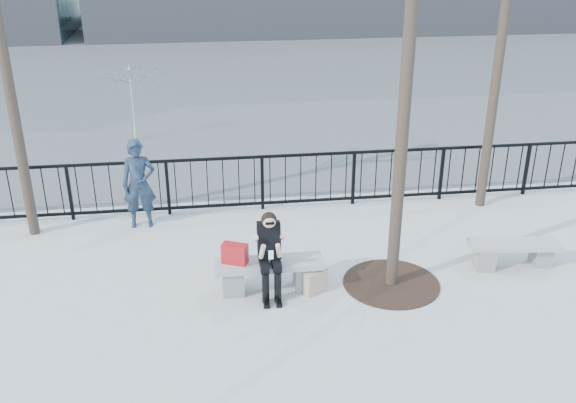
{
  "coord_description": "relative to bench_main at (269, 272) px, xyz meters",
  "views": [
    {
      "loc": [
        -0.86,
        -8.42,
        5.2
      ],
      "look_at": [
        0.4,
        0.8,
        1.1
      ],
      "focal_mm": 40.0,
      "sensor_mm": 36.0,
      "label": 1
    }
  ],
  "objects": [
    {
      "name": "bench_main",
      "position": [
        0.0,
        0.0,
        0.0
      ],
      "size": [
        1.65,
        0.46,
        0.49
      ],
      "color": "slate",
      "rests_on": "ground"
    },
    {
      "name": "railing",
      "position": [
        0.0,
        3.0,
        0.25
      ],
      "size": [
        14.0,
        0.06,
        1.1
      ],
      "color": "black",
      "rests_on": "ground"
    },
    {
      "name": "shopping_bag",
      "position": [
        0.69,
        -0.18,
        -0.12
      ],
      "size": [
        0.4,
        0.33,
        0.36
      ],
      "primitive_type": "cube",
      "rotation": [
        0.0,
        0.0,
        0.58
      ],
      "color": "beige",
      "rests_on": "ground"
    },
    {
      "name": "ground",
      "position": [
        0.0,
        0.0,
        -0.3
      ],
      "size": [
        120.0,
        120.0,
        0.0
      ],
      "primitive_type": "plane",
      "color": "#A5A5A0",
      "rests_on": "ground"
    },
    {
      "name": "bench_second",
      "position": [
        4.02,
        0.18,
        -0.04
      ],
      "size": [
        1.46,
        0.41,
        0.43
      ],
      "rotation": [
        0.0,
        0.0,
        -0.13
      ],
      "color": "slate",
      "rests_on": "ground"
    },
    {
      "name": "tree_grate",
      "position": [
        1.9,
        -0.1,
        -0.29
      ],
      "size": [
        1.5,
        1.5,
        0.02
      ],
      "primitive_type": "cylinder",
      "color": "black",
      "rests_on": "ground"
    },
    {
      "name": "standing_man",
      "position": [
        -2.08,
        2.56,
        0.53
      ],
      "size": [
        0.62,
        0.42,
        1.65
      ],
      "primitive_type": "imported",
      "rotation": [
        0.0,
        0.0,
        0.04
      ],
      "color": "black",
      "rests_on": "ground"
    },
    {
      "name": "handbag",
      "position": [
        -0.51,
        0.02,
        0.34
      ],
      "size": [
        0.42,
        0.32,
        0.31
      ],
      "primitive_type": "cube",
      "rotation": [
        0.0,
        0.0,
        -0.43
      ],
      "color": "#AA1518",
      "rests_on": "bench_main"
    },
    {
      "name": "seated_woman",
      "position": [
        0.0,
        -0.16,
        0.37
      ],
      "size": [
        0.5,
        0.64,
        1.34
      ],
      "color": "black",
      "rests_on": "ground"
    },
    {
      "name": "street_surface",
      "position": [
        0.0,
        15.0,
        -0.3
      ],
      "size": [
        60.0,
        23.0,
        0.01
      ],
      "primitive_type": "cube",
      "color": "#474747",
      "rests_on": "ground"
    },
    {
      "name": "vendor_umbrella",
      "position": [
        -2.62,
        7.7,
        0.67
      ],
      "size": [
        2.53,
        2.56,
        1.94
      ],
      "primitive_type": "imported",
      "rotation": [
        0.0,
        0.0,
        -0.22
      ],
      "color": "#C8D930",
      "rests_on": "ground"
    }
  ]
}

